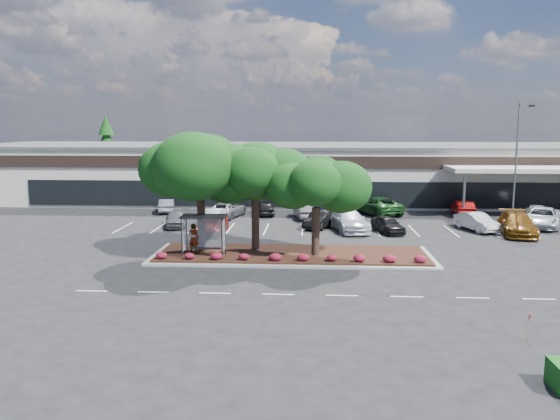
# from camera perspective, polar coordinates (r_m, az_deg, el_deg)

# --- Properties ---
(ground) EXTENTS (160.00, 160.00, 0.00)m
(ground) POSITION_cam_1_polar(r_m,az_deg,el_deg) (31.54, 4.66, -6.67)
(ground) COLOR black
(ground) RESTS_ON ground
(retail_store) EXTENTS (80.40, 25.20, 6.25)m
(retail_store) POSITION_cam_1_polar(r_m,az_deg,el_deg) (64.52, 4.12, 4.11)
(retail_store) COLOR silver
(retail_store) RESTS_ON ground
(landscape_island) EXTENTS (18.00, 6.00, 0.26)m
(landscape_island) POSITION_cam_1_polar(r_m,az_deg,el_deg) (35.40, 1.27, -4.72)
(landscape_island) COLOR gray
(landscape_island) RESTS_ON ground
(lane_markings) EXTENTS (33.12, 20.06, 0.01)m
(lane_markings) POSITION_cam_1_polar(r_m,az_deg,el_deg) (41.67, 4.17, -2.84)
(lane_markings) COLOR silver
(lane_markings) RESTS_ON ground
(shrub_row) EXTENTS (17.00, 0.80, 0.50)m
(shrub_row) POSITION_cam_1_polar(r_m,az_deg,el_deg) (33.27, 1.14, -4.91)
(shrub_row) COLOR maroon
(shrub_row) RESTS_ON landscape_island
(bus_shelter) EXTENTS (2.75, 1.55, 2.59)m
(bus_shelter) POSITION_cam_1_polar(r_m,az_deg,el_deg) (34.56, -7.93, -1.43)
(bus_shelter) COLOR black
(bus_shelter) RESTS_ON landscape_island
(island_tree_west) EXTENTS (7.20, 7.20, 7.89)m
(island_tree_west) POSITION_cam_1_polar(r_m,az_deg,el_deg) (35.89, -8.30, 2.00)
(island_tree_west) COLOR black
(island_tree_west) RESTS_ON landscape_island
(island_tree_mid) EXTENTS (6.60, 6.60, 7.32)m
(island_tree_mid) POSITION_cam_1_polar(r_m,az_deg,el_deg) (36.07, -2.61, 1.66)
(island_tree_mid) COLOR black
(island_tree_mid) RESTS_ON landscape_island
(island_tree_east) EXTENTS (5.80, 5.80, 6.50)m
(island_tree_east) POSITION_cam_1_polar(r_m,az_deg,el_deg) (34.44, 3.77, 0.63)
(island_tree_east) COLOR black
(island_tree_east) RESTS_ON landscape_island
(conifer_north_west) EXTENTS (4.40, 4.40, 10.00)m
(conifer_north_west) POSITION_cam_1_polar(r_m,az_deg,el_deg) (81.88, -17.63, 6.00)
(conifer_north_west) COLOR black
(conifer_north_west) RESTS_ON ground
(person_waiting) EXTENTS (0.79, 0.58, 1.97)m
(person_waiting) POSITION_cam_1_polar(r_m,az_deg,el_deg) (35.42, -9.02, -2.96)
(person_waiting) COLOR #594C47
(person_waiting) RESTS_ON landscape_island
(light_pole) EXTENTS (1.43, 0.50, 10.22)m
(light_pole) POSITION_cam_1_polar(r_m,az_deg,el_deg) (49.38, 23.47, 3.59)
(light_pole) COLOR gray
(light_pole) RESTS_ON ground
(survey_stake) EXTENTS (0.07, 0.14, 1.06)m
(survey_stake) POSITION_cam_1_polar(r_m,az_deg,el_deg) (24.12, 24.56, -10.67)
(survey_stake) COLOR tan
(survey_stake) RESTS_ON ground
(car_0) EXTENTS (2.62, 4.37, 1.39)m
(car_0) POSITION_cam_1_polar(r_m,az_deg,el_deg) (46.52, -10.88, -0.89)
(car_0) COLOR #595B61
(car_0) RESTS_ON ground
(car_1) EXTENTS (2.48, 4.96, 1.35)m
(car_1) POSITION_cam_1_polar(r_m,az_deg,el_deg) (43.37, -7.13, -1.53)
(car_1) COLOR maroon
(car_1) RESTS_ON ground
(car_2) EXTENTS (1.96, 4.21, 1.33)m
(car_2) POSITION_cam_1_polar(r_m,az_deg,el_deg) (46.99, -7.00, -0.74)
(car_2) COLOR silver
(car_2) RESTS_ON ground
(car_3) EXTENTS (3.10, 4.54, 1.42)m
(car_3) POSITION_cam_1_polar(r_m,az_deg,el_deg) (45.45, 4.25, -0.97)
(car_3) COLOR black
(car_3) RESTS_ON ground
(car_4) EXTENTS (3.58, 6.09, 1.65)m
(car_4) POSITION_cam_1_polar(r_m,az_deg,el_deg) (44.35, 7.20, -1.10)
(car_4) COLOR silver
(car_4) RESTS_ON ground
(car_5) EXTENTS (2.72, 4.20, 1.33)m
(car_5) POSITION_cam_1_polar(r_m,az_deg,el_deg) (44.02, 11.19, -1.49)
(car_5) COLOR black
(car_5) RESTS_ON ground
(car_6) EXTENTS (2.87, 4.59, 1.43)m
(car_6) POSITION_cam_1_polar(r_m,az_deg,el_deg) (46.87, 19.85, -1.17)
(car_6) COLOR silver
(car_6) RESTS_ON ground
(car_7) EXTENTS (3.34, 6.14, 1.69)m
(car_7) POSITION_cam_1_polar(r_m,az_deg,el_deg) (46.22, 23.55, -1.35)
(car_7) COLOR brown
(car_7) RESTS_ON ground
(car_8) EXTENTS (4.89, 6.50, 1.64)m
(car_8) POSITION_cam_1_polar(r_m,az_deg,el_deg) (50.52, 25.68, -0.71)
(car_8) COLOR #B7BBC3
(car_8) RESTS_ON ground
(car_9) EXTENTS (2.28, 4.27, 1.34)m
(car_9) POSITION_cam_1_polar(r_m,az_deg,el_deg) (54.50, -11.76, 0.45)
(car_9) COLOR slate
(car_9) RESTS_ON ground
(car_10) EXTENTS (3.46, 5.51, 1.42)m
(car_10) POSITION_cam_1_polar(r_m,az_deg,el_deg) (50.77, -5.55, 0.04)
(car_10) COLOR slate
(car_10) RESTS_ON ground
(car_11) EXTENTS (2.49, 4.17, 1.33)m
(car_11) POSITION_cam_1_polar(r_m,az_deg,el_deg) (51.68, -1.67, 0.19)
(car_11) COLOR black
(car_11) RESTS_ON ground
(car_12) EXTENTS (2.26, 4.41, 1.38)m
(car_12) POSITION_cam_1_polar(r_m,az_deg,el_deg) (49.79, 2.57, -0.12)
(car_12) COLOR #59585F
(car_12) RESTS_ON ground
(car_13) EXTENTS (3.09, 4.89, 1.52)m
(car_13) POSITION_cam_1_polar(r_m,az_deg,el_deg) (51.47, 4.99, 0.23)
(car_13) COLOR navy
(car_13) RESTS_ON ground
(car_14) EXTENTS (5.08, 6.74, 1.70)m
(car_14) POSITION_cam_1_polar(r_m,az_deg,el_deg) (53.10, 10.05, 0.49)
(car_14) COLOR #1A4C1C
(car_14) RESTS_ON ground
(car_15) EXTENTS (1.84, 4.52, 1.46)m
(car_15) POSITION_cam_1_polar(r_m,az_deg,el_deg) (54.25, 18.55, 0.21)
(car_15) COLOR maroon
(car_15) RESTS_ON ground
(car_17) EXTENTS (3.20, 4.71, 1.49)m
(car_17) POSITION_cam_1_polar(r_m,az_deg,el_deg) (53.98, 25.22, -0.20)
(car_17) COLOR silver
(car_17) RESTS_ON ground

